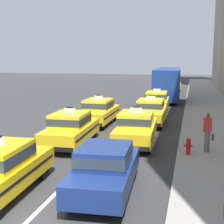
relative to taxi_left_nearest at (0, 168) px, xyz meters
The scene contains 13 objects.
lane_stripe_left_right 18.40m from the taxi_left_nearest, 84.83° to the left, with size 0.14×80.00×0.01m, color silver.
sidewalk_curb 15.18m from the taxi_left_nearest, 61.39° to the left, with size 4.00×90.00×0.15m, color #9E9993.
taxi_left_nearest is the anchor object (origin of this frame).
taxi_left_second 6.13m from the taxi_left_nearest, 89.72° to the left, with size 1.98×4.62×1.96m.
taxi_left_third 11.58m from the taxi_left_nearest, 90.47° to the left, with size 1.83×4.56×1.96m.
sedan_right_nearest 3.32m from the taxi_left_nearest, 15.85° to the left, with size 2.02×4.40×1.58m.
taxi_right_second 7.71m from the taxi_left_nearest, 65.87° to the left, with size 2.02×4.64×1.96m.
taxi_right_third 12.76m from the taxi_left_nearest, 75.32° to the left, with size 1.88×4.58×1.96m.
taxi_right_fourth 17.74m from the taxi_left_nearest, 80.04° to the left, with size 1.93×4.61×1.96m.
bus_right_fifth 26.42m from the taxi_left_nearest, 82.84° to the left, with size 2.95×11.29×3.22m.
taxi_right_sixth 35.56m from the taxi_left_nearest, 84.47° to the left, with size 2.00×4.63×1.96m.
pedestrian_by_storefront 8.92m from the taxi_left_nearest, 42.72° to the left, with size 0.47×0.24×1.76m.
fire_hydrant 7.91m from the taxi_left_nearest, 43.49° to the left, with size 0.36×0.22×0.73m.
Camera 1 is at (4.13, -7.06, 4.31)m, focal length 52.36 mm.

